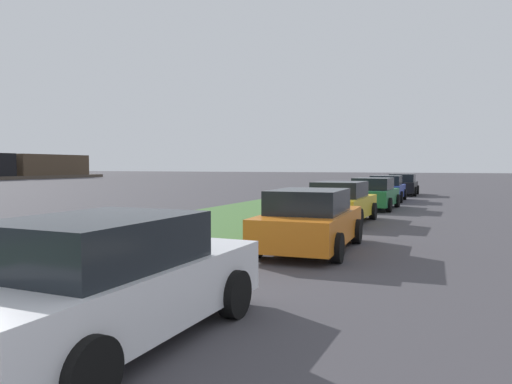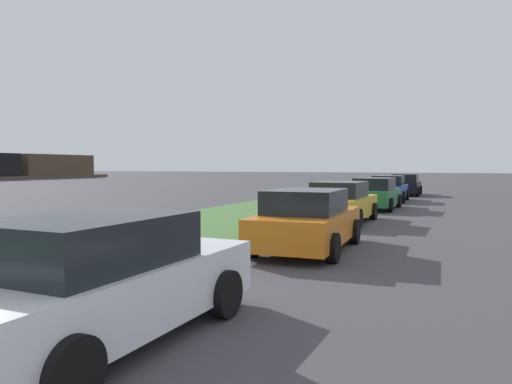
{
  "view_description": "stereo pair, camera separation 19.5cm",
  "coord_description": "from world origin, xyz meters",
  "px_view_note": "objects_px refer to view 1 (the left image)",
  "views": [
    {
      "loc": [
        0.29,
        -1.19,
        2.03
      ],
      "look_at": [
        16.82,
        5.87,
        1.05
      ],
      "focal_mm": 33.86,
      "sensor_mm": 36.0,
      "label": 1
    },
    {
      "loc": [
        0.37,
        -1.37,
        2.03
      ],
      "look_at": [
        16.82,
        5.87,
        1.05
      ],
      "focal_mm": 33.86,
      "sensor_mm": 36.0,
      "label": 2
    }
  ],
  "objects_px": {
    "parked_car_blue": "(387,189)",
    "parked_car_green": "(374,194)",
    "parked_car_orange": "(310,221)",
    "parked_car_black": "(403,185)",
    "parked_car_white": "(109,281)",
    "parked_car_yellow": "(341,203)"
  },
  "relations": [
    {
      "from": "parked_car_orange",
      "to": "parked_car_black",
      "type": "distance_m",
      "value": 23.71
    },
    {
      "from": "parked_car_white",
      "to": "parked_car_orange",
      "type": "bearing_deg",
      "value": -2.21
    },
    {
      "from": "parked_car_white",
      "to": "parked_car_black",
      "type": "bearing_deg",
      "value": 0.92
    },
    {
      "from": "parked_car_orange",
      "to": "parked_car_blue",
      "type": "xyz_separation_m",
      "value": [
        17.54,
        0.67,
        0.0
      ]
    },
    {
      "from": "parked_car_blue",
      "to": "parked_car_yellow",
      "type": "bearing_deg",
      "value": 178.37
    },
    {
      "from": "parked_car_orange",
      "to": "parked_car_white",
      "type": "bearing_deg",
      "value": 174.26
    },
    {
      "from": "parked_car_orange",
      "to": "parked_car_green",
      "type": "height_order",
      "value": "same"
    },
    {
      "from": "parked_car_white",
      "to": "parked_car_black",
      "type": "distance_m",
      "value": 30.48
    },
    {
      "from": "parked_car_green",
      "to": "parked_car_blue",
      "type": "relative_size",
      "value": 0.99
    },
    {
      "from": "parked_car_yellow",
      "to": "parked_car_black",
      "type": "relative_size",
      "value": 0.99
    },
    {
      "from": "parked_car_orange",
      "to": "parked_car_green",
      "type": "distance_m",
      "value": 11.91
    },
    {
      "from": "parked_car_black",
      "to": "parked_car_white",
      "type": "bearing_deg",
      "value": 178.85
    },
    {
      "from": "parked_car_blue",
      "to": "parked_car_green",
      "type": "bearing_deg",
      "value": -179.79
    },
    {
      "from": "parked_car_blue",
      "to": "parked_car_black",
      "type": "relative_size",
      "value": 1.0
    },
    {
      "from": "parked_car_black",
      "to": "parked_car_orange",
      "type": "bearing_deg",
      "value": 179.74
    },
    {
      "from": "parked_car_white",
      "to": "parked_car_blue",
      "type": "height_order",
      "value": "same"
    },
    {
      "from": "parked_car_orange",
      "to": "parked_car_black",
      "type": "relative_size",
      "value": 1.01
    },
    {
      "from": "parked_car_green",
      "to": "parked_car_black",
      "type": "relative_size",
      "value": 0.99
    },
    {
      "from": "parked_car_orange",
      "to": "parked_car_yellow",
      "type": "height_order",
      "value": "same"
    },
    {
      "from": "parked_car_yellow",
      "to": "parked_car_black",
      "type": "xyz_separation_m",
      "value": [
        17.78,
        -0.19,
        0.0
      ]
    },
    {
      "from": "parked_car_green",
      "to": "parked_car_yellow",
      "type": "bearing_deg",
      "value": 178.92
    },
    {
      "from": "parked_car_white",
      "to": "parked_car_blue",
      "type": "bearing_deg",
      "value": 1.49
    }
  ]
}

